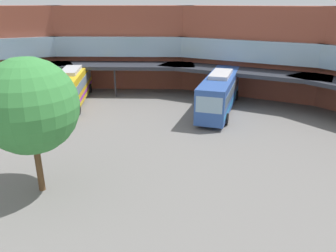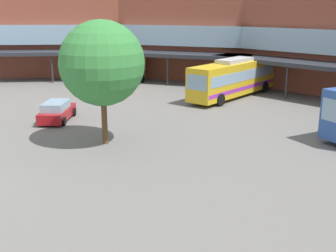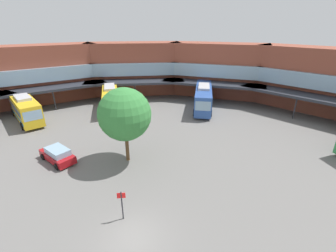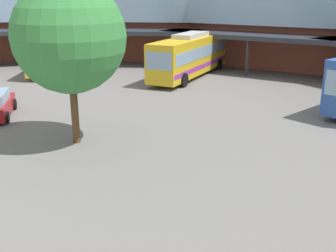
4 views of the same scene
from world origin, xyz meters
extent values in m
cube|color=brown|center=(-16.05, 33.42, 4.97)|extent=(19.05, 13.31, 9.95)
cube|color=#8CADC6|center=(-15.79, 32.88, 5.31)|extent=(17.51, 12.74, 2.32)
cube|color=#282B33|center=(-13.88, 28.91, 3.32)|extent=(18.19, 11.51, 0.40)
cylinder|color=#2D2D33|center=(-13.19, 27.47, 1.66)|extent=(0.20, 0.20, 3.32)
cube|color=brown|center=(-28.93, 23.18, 4.97)|extent=(16.10, 18.00, 9.95)
cube|color=#8CADC6|center=(-28.47, 22.81, 5.31)|extent=(15.14, 16.72, 2.32)
cube|color=#282B33|center=(-25.03, 20.06, 3.32)|extent=(14.54, 16.75, 0.40)
cylinder|color=#2D2D33|center=(-23.78, 19.06, 1.66)|extent=(0.20, 0.20, 3.32)
cylinder|color=black|center=(-1.28, 23.73, 0.55)|extent=(0.49, 1.14, 1.10)
cube|color=gold|center=(-24.36, 13.96, 1.86)|extent=(9.95, 7.46, 3.02)
cube|color=#8CADC6|center=(-24.36, 13.96, 2.22)|extent=(9.46, 7.19, 0.97)
cube|color=#267FBF|center=(-24.36, 13.96, 1.01)|extent=(9.80, 7.38, 0.36)
cube|color=#8CADC6|center=(-20.10, 11.35, 2.22)|extent=(1.28, 1.99, 1.33)
cube|color=#B2B2B7|center=(-24.36, 13.96, 3.55)|extent=(4.04, 3.43, 0.36)
cylinder|color=black|center=(-20.76, 13.26, 0.55)|extent=(1.09, 0.83, 1.10)
cylinder|color=black|center=(-22.10, 11.07, 0.55)|extent=(1.09, 0.83, 1.10)
cylinder|color=black|center=(-26.62, 16.84, 0.55)|extent=(1.09, 0.83, 1.10)
cylinder|color=black|center=(-27.96, 14.65, 0.55)|extent=(1.09, 0.83, 1.10)
cube|color=gold|center=(-15.75, 23.24, 1.87)|extent=(8.63, 11.76, 3.04)
cube|color=#8CADC6|center=(-15.75, 23.24, 2.23)|extent=(8.27, 11.16, 0.97)
cube|color=purple|center=(-15.75, 23.24, 1.02)|extent=(8.52, 11.56, 0.36)
cube|color=#8CADC6|center=(-12.49, 18.05, 2.23)|extent=(1.86, 1.23, 1.34)
cube|color=#B2B2B7|center=(-15.75, 23.24, 3.57)|extent=(3.80, 4.67, 0.36)
cylinder|color=black|center=(-12.49, 20.32, 0.55)|extent=(0.84, 1.09, 1.10)
cylinder|color=black|center=(-14.54, 19.04, 0.55)|extent=(0.84, 1.09, 1.10)
cylinder|color=black|center=(-16.96, 27.45, 0.55)|extent=(0.84, 1.09, 1.10)
cylinder|color=black|center=(-19.01, 26.16, 0.55)|extent=(0.84, 1.09, 1.10)
cylinder|color=black|center=(-12.89, 7.59, 0.33)|extent=(0.70, 0.44, 0.66)
cylinder|color=black|center=(-10.17, 6.56, 0.33)|extent=(0.70, 0.44, 0.66)
cylinder|color=brown|center=(-4.98, 8.74, 1.85)|extent=(0.36, 0.36, 3.70)
sphere|color=#38843D|center=(-4.98, 8.74, 5.15)|extent=(5.25, 5.25, 5.25)
camera|label=1|loc=(9.28, -2.77, 10.35)|focal=35.16mm
camera|label=2|loc=(20.59, 4.63, 8.35)|focal=44.79mm
camera|label=3|loc=(5.92, -10.26, 13.24)|focal=25.23mm
camera|label=4|loc=(13.74, 2.24, 7.09)|focal=44.37mm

